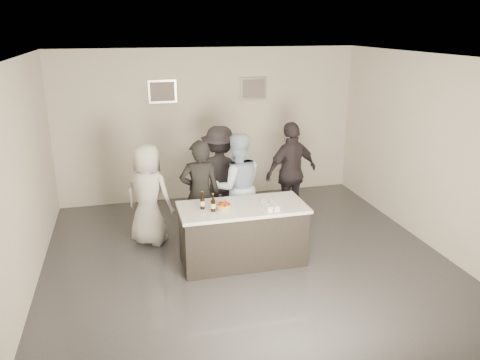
{
  "coord_description": "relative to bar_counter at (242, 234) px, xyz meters",
  "views": [
    {
      "loc": [
        -1.66,
        -6.08,
        3.42
      ],
      "look_at": [
        0.0,
        0.5,
        1.15
      ],
      "focal_mm": 35.0,
      "sensor_mm": 36.0,
      "label": 1
    }
  ],
  "objects": [
    {
      "name": "person_main_black",
      "position": [
        -0.51,
        0.72,
        0.42
      ],
      "size": [
        0.67,
        0.47,
        1.75
      ],
      "primitive_type": "imported",
      "rotation": [
        0.0,
        0.0,
        3.06
      ],
      "color": "black",
      "rests_on": "ground"
    },
    {
      "name": "floor",
      "position": [
        0.07,
        -0.06,
        -0.45
      ],
      "size": [
        6.0,
        6.0,
        0.0
      ],
      "primitive_type": "plane",
      "color": "#3D3D42",
      "rests_on": "ground"
    },
    {
      "name": "person_main_blue",
      "position": [
        0.13,
        0.85,
        0.45
      ],
      "size": [
        0.88,
        0.69,
        1.79
      ],
      "primitive_type": "imported",
      "rotation": [
        0.0,
        0.0,
        3.13
      ],
      "color": "silver",
      "rests_on": "ground"
    },
    {
      "name": "picture_right",
      "position": [
        0.97,
        2.91,
        1.75
      ],
      "size": [
        0.54,
        0.04,
        0.44
      ],
      "primitive_type": "cube",
      "color": "#B2B2B7",
      "rests_on": "wall_back"
    },
    {
      "name": "person_guest_right",
      "position": [
        1.24,
        1.32,
        0.46
      ],
      "size": [
        1.15,
        0.75,
        1.82
      ],
      "primitive_type": "imported",
      "rotation": [
        0.0,
        0.0,
        3.45
      ],
      "color": "#2F2931",
      "rests_on": "ground"
    },
    {
      "name": "beer_bottle_b",
      "position": [
        -0.45,
        -0.1,
        0.58
      ],
      "size": [
        0.07,
        0.07,
        0.26
      ],
      "primitive_type": "cylinder",
      "color": "black",
      "rests_on": "bar_counter"
    },
    {
      "name": "candles",
      "position": [
        -0.29,
        -0.3,
        0.45
      ],
      "size": [
        0.24,
        0.08,
        0.01
      ],
      "primitive_type": "cube",
      "color": "pink",
      "rests_on": "bar_counter"
    },
    {
      "name": "beer_bottle_a",
      "position": [
        -0.59,
        0.03,
        0.58
      ],
      "size": [
        0.07,
        0.07,
        0.26
      ],
      "primitive_type": "cylinder",
      "color": "black",
      "rests_on": "bar_counter"
    },
    {
      "name": "wall_front",
      "position": [
        0.07,
        -3.06,
        1.05
      ],
      "size": [
        6.0,
        0.04,
        3.0
      ],
      "primitive_type": "cube",
      "color": "silver",
      "rests_on": "ground"
    },
    {
      "name": "person_guest_back",
      "position": [
        0.0,
        1.58,
        0.43
      ],
      "size": [
        1.28,
        0.97,
        1.76
      ],
      "primitive_type": "imported",
      "rotation": [
        0.0,
        0.0,
        2.82
      ],
      "color": "#252329",
      "rests_on": "ground"
    },
    {
      "name": "person_guest_left",
      "position": [
        -1.3,
        1.0,
        0.38
      ],
      "size": [
        0.97,
        0.9,
        1.66
      ],
      "primitive_type": "imported",
      "rotation": [
        0.0,
        0.0,
        2.53
      ],
      "color": "silver",
      "rests_on": "ground"
    },
    {
      "name": "tumbler_cluster",
      "position": [
        0.38,
        -0.15,
        0.49
      ],
      "size": [
        0.19,
        0.4,
        0.08
      ],
      "primitive_type": "cube",
      "color": "orange",
      "rests_on": "bar_counter"
    },
    {
      "name": "ceiling",
      "position": [
        0.07,
        -0.06,
        2.55
      ],
      "size": [
        6.0,
        6.0,
        0.0
      ],
      "primitive_type": "plane",
      "rotation": [
        3.14,
        0.0,
        0.0
      ],
      "color": "white"
    },
    {
      "name": "wall_back",
      "position": [
        0.07,
        2.94,
        1.05
      ],
      "size": [
        6.0,
        0.04,
        3.0
      ],
      "primitive_type": "cube",
      "color": "silver",
      "rests_on": "ground"
    },
    {
      "name": "picture_left",
      "position": [
        -0.83,
        2.91,
        1.75
      ],
      "size": [
        0.54,
        0.04,
        0.44
      ],
      "primitive_type": "cube",
      "color": "#B2B2B7",
      "rests_on": "wall_back"
    },
    {
      "name": "cake",
      "position": [
        -0.29,
        -0.07,
        0.49
      ],
      "size": [
        0.21,
        0.21,
        0.07
      ],
      "primitive_type": "cylinder",
      "color": "orange",
      "rests_on": "bar_counter"
    },
    {
      "name": "wall_left",
      "position": [
        -2.93,
        -0.06,
        1.05
      ],
      "size": [
        0.04,
        6.0,
        3.0
      ],
      "primitive_type": "cube",
      "color": "silver",
      "rests_on": "ground"
    },
    {
      "name": "wall_right",
      "position": [
        3.07,
        -0.06,
        1.05
      ],
      "size": [
        0.04,
        6.0,
        3.0
      ],
      "primitive_type": "cube",
      "color": "silver",
      "rests_on": "ground"
    },
    {
      "name": "bar_counter",
      "position": [
        0.0,
        0.0,
        0.0
      ],
      "size": [
        1.86,
        0.86,
        0.9
      ],
      "primitive_type": "cube",
      "color": "white",
      "rests_on": "ground"
    }
  ]
}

